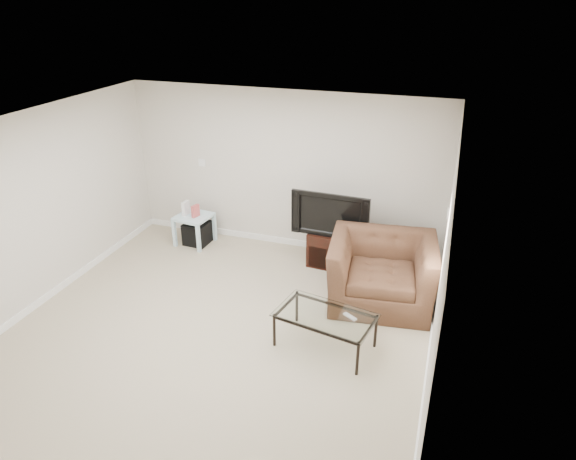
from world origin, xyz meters
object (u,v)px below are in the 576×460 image
(television, at_px, (332,213))
(coffee_table, at_px, (325,331))
(tv_stand, at_px, (331,249))
(side_table, at_px, (195,229))
(subwoofer, at_px, (197,233))
(recliner, at_px, (383,262))

(television, distance_m, coffee_table, 2.06)
(tv_stand, height_order, side_table, tv_stand)
(television, xyz_separation_m, coffee_table, (0.41, -1.91, -0.65))
(tv_stand, bearing_deg, side_table, -176.14)
(side_table, relative_size, subwoofer, 1.39)
(side_table, bearing_deg, tv_stand, 0.00)
(side_table, xyz_separation_m, recliner, (3.16, -0.76, 0.35))
(tv_stand, xyz_separation_m, television, (-0.00, -0.03, 0.60))
(tv_stand, height_order, recliner, recliner)
(side_table, bearing_deg, recliner, -13.59)
(side_table, distance_m, subwoofer, 0.08)
(side_table, bearing_deg, subwoofer, 26.52)
(subwoofer, height_order, recliner, recliner)
(television, distance_m, recliner, 1.17)
(recliner, bearing_deg, tv_stand, 131.64)
(tv_stand, relative_size, recliner, 0.47)
(tv_stand, relative_size, subwoofer, 1.72)
(tv_stand, distance_m, side_table, 2.29)
(television, distance_m, side_table, 2.37)
(television, bearing_deg, recliner, -37.79)
(tv_stand, bearing_deg, recliner, -37.43)
(tv_stand, relative_size, television, 0.60)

